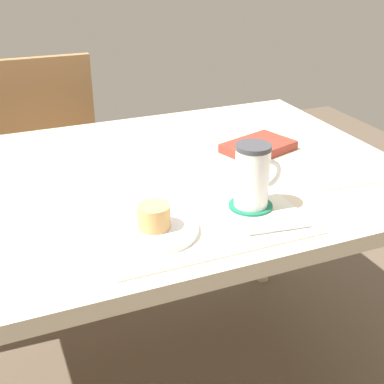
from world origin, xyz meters
name	(u,v)px	position (x,y,z in m)	size (l,w,h in m)	color
dining_table	(147,201)	(0.00, 0.00, 0.64)	(1.27, 0.87, 0.71)	beige
wooden_chair	(52,162)	(-0.12, 0.78, 0.46)	(0.43, 0.43, 0.83)	#997047
placemat	(200,221)	(0.03, -0.26, 0.71)	(0.42, 0.28, 0.00)	silver
pastry_plate	(154,230)	(-0.07, -0.27, 0.72)	(0.17, 0.17, 0.01)	white
pastry	(154,216)	(-0.07, -0.27, 0.75)	(0.06, 0.06, 0.05)	#E0A860
coffee_coaster	(250,205)	(0.15, -0.24, 0.72)	(0.09, 0.09, 0.01)	#196B4C
coffee_mug	(253,175)	(0.16, -0.24, 0.79)	(0.11, 0.07, 0.14)	white
teaspoon	(280,229)	(0.16, -0.36, 0.72)	(0.01, 0.01, 0.13)	silver
paper_napkin	(337,174)	(0.43, -0.17, 0.71)	(0.15, 0.15, 0.00)	silver
small_book	(258,147)	(0.33, 0.04, 0.72)	(0.18, 0.12, 0.02)	maroon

